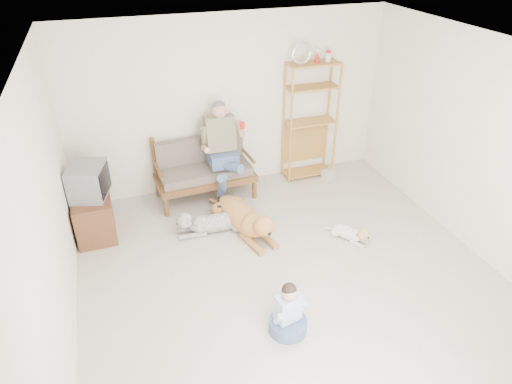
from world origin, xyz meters
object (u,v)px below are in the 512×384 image
object	(u,v)px
loveseat	(204,168)
golden_retriever	(245,219)
etagere	(310,121)
tv_stand	(93,213)

from	to	relation	value
loveseat	golden_retriever	size ratio (longest dim) A/B	0.99
loveseat	etagere	bearing A→B (deg)	0.44
tv_stand	golden_retriever	size ratio (longest dim) A/B	0.58
etagere	golden_retriever	xyz separation A→B (m)	(-1.51, -1.24, -0.79)
loveseat	golden_retriever	xyz separation A→B (m)	(0.30, -1.13, -0.29)
loveseat	golden_retriever	world-z (taller)	loveseat
loveseat	tv_stand	distance (m)	1.76
tv_stand	golden_retriever	world-z (taller)	tv_stand
tv_stand	golden_retriever	distance (m)	2.10
loveseat	etagere	xyz separation A→B (m)	(1.82, 0.11, 0.50)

